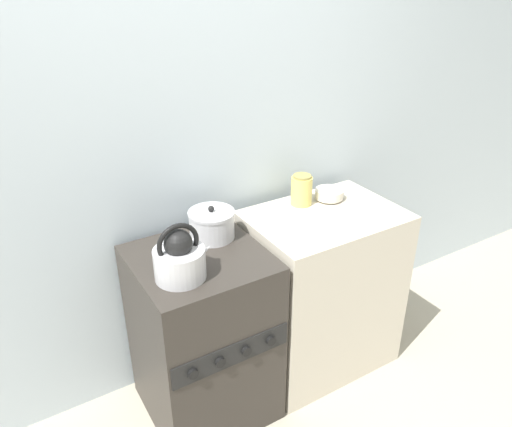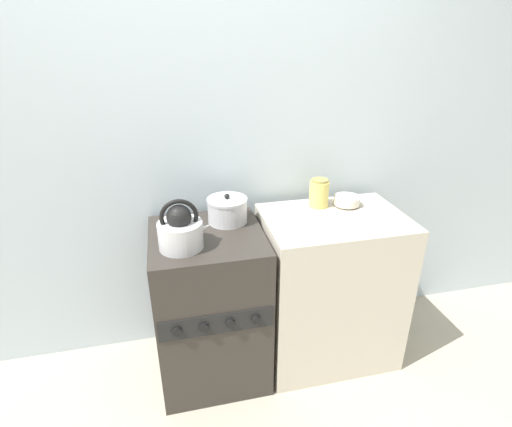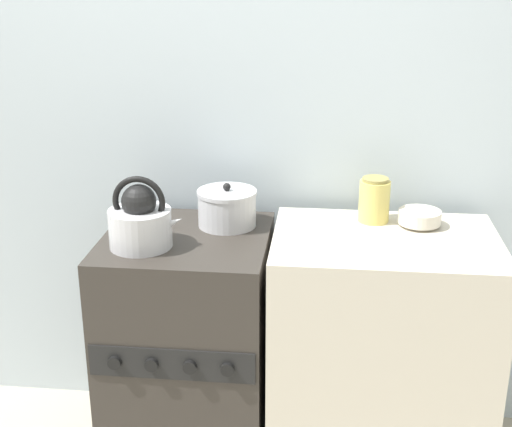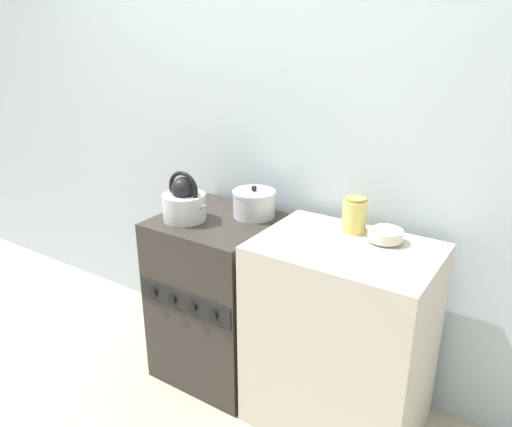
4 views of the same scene
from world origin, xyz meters
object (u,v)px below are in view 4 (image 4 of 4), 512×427
object	(u,v)px
enamel_bowl	(385,235)
cooking_pot	(254,203)
kettle	(184,202)
storage_jar	(355,215)
stove	(221,296)

from	to	relation	value
enamel_bowl	cooking_pot	bearing A→B (deg)	178.98
kettle	storage_jar	world-z (taller)	kettle
kettle	cooking_pot	world-z (taller)	kettle
stove	kettle	bearing A→B (deg)	-141.42
kettle	cooking_pot	bearing A→B (deg)	41.52
stove	enamel_bowl	xyz separation A→B (m)	(0.80, 0.11, 0.50)
stove	kettle	distance (m)	0.55
storage_jar	enamel_bowl	bearing A→B (deg)	-11.49
enamel_bowl	storage_jar	size ratio (longest dim) A/B	0.93
cooking_pot	kettle	bearing A→B (deg)	-138.48
enamel_bowl	stove	bearing A→B (deg)	-172.00
cooking_pot	enamel_bowl	xyz separation A→B (m)	(0.67, -0.01, -0.00)
stove	storage_jar	bearing A→B (deg)	12.60
stove	cooking_pot	bearing A→B (deg)	44.17
kettle	enamel_bowl	distance (m)	0.95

